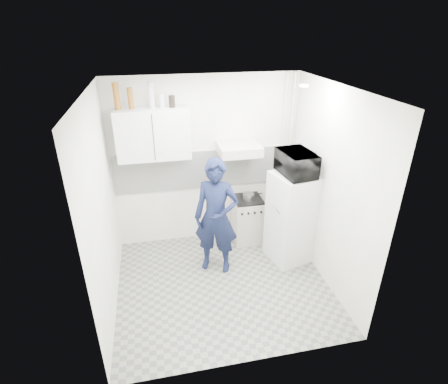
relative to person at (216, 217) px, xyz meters
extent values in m
plane|color=gray|center=(0.01, -0.38, -0.84)|extent=(2.80, 2.80, 0.00)
plane|color=white|center=(0.01, -0.38, 1.76)|extent=(2.80, 2.80, 0.00)
plane|color=white|center=(0.01, 0.87, 0.46)|extent=(2.80, 0.00, 2.80)
plane|color=white|center=(-1.39, -0.38, 0.46)|extent=(0.00, 2.60, 2.60)
plane|color=white|center=(1.41, -0.38, 0.46)|extent=(0.00, 2.60, 2.60)
imported|color=#111733|center=(0.00, 0.00, 0.00)|extent=(0.72, 0.60, 1.67)
cube|color=beige|center=(0.62, 0.62, -0.48)|extent=(0.45, 0.45, 0.72)
cube|color=silver|center=(1.11, 0.03, -0.16)|extent=(0.68, 0.68, 1.36)
cube|color=black|center=(0.62, 0.62, -0.10)|extent=(0.43, 0.43, 0.03)
cylinder|color=silver|center=(0.62, 0.60, -0.04)|extent=(0.17, 0.17, 0.10)
imported|color=black|center=(1.11, 0.03, 0.69)|extent=(0.63, 0.46, 0.33)
cylinder|color=brown|center=(-1.16, 0.70, 1.54)|extent=(0.08, 0.08, 0.34)
cylinder|color=brown|center=(-0.99, 0.70, 1.50)|extent=(0.07, 0.07, 0.28)
cylinder|color=#B2B7BC|center=(-0.72, 0.70, 1.54)|extent=(0.08, 0.08, 0.35)
cylinder|color=#B2B7BC|center=(-0.59, 0.70, 1.46)|extent=(0.07, 0.07, 0.18)
cylinder|color=black|center=(-0.45, 0.70, 1.44)|extent=(0.08, 0.08, 0.16)
cube|color=silver|center=(-0.74, 0.70, 1.01)|extent=(1.00, 0.35, 0.70)
cube|color=beige|center=(0.46, 0.62, 0.73)|extent=(0.60, 0.50, 0.14)
cube|color=white|center=(0.01, 0.86, 0.36)|extent=(2.74, 0.03, 0.60)
cylinder|color=beige|center=(1.31, 0.79, 0.46)|extent=(0.05, 0.05, 2.60)
cylinder|color=beige|center=(1.19, 0.79, 0.46)|extent=(0.04, 0.04, 2.60)
cylinder|color=white|center=(1.01, -0.18, 1.73)|extent=(0.10, 0.10, 0.02)
camera|label=1|loc=(-0.74, -4.04, 2.41)|focal=28.00mm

